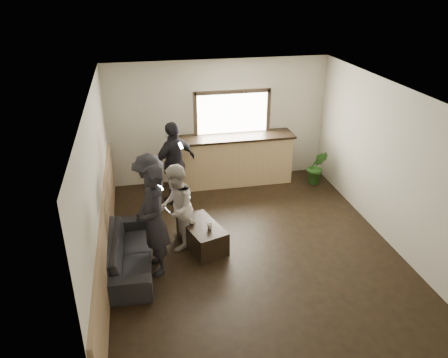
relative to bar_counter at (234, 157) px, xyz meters
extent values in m
cube|color=black|center=(-0.30, -2.70, -0.64)|extent=(5.00, 6.00, 0.01)
cube|color=silver|center=(-0.30, -2.70, 2.16)|extent=(5.00, 6.00, 0.01)
cube|color=beige|center=(-0.30, 0.30, 0.76)|extent=(5.00, 0.01, 2.80)
cube|color=beige|center=(-0.30, -5.70, 0.76)|extent=(5.00, 0.01, 2.80)
cube|color=beige|center=(-2.80, -2.70, 0.76)|extent=(0.01, 6.00, 2.80)
cube|color=beige|center=(2.20, -2.70, 0.76)|extent=(0.01, 6.00, 2.80)
cube|color=#967554|center=(-2.77, -2.70, -0.09)|extent=(0.06, 5.90, 1.10)
cube|color=tan|center=(0.00, -0.02, -0.09)|extent=(2.60, 0.60, 1.10)
cube|color=black|center=(0.00, -0.02, 0.48)|extent=(2.70, 0.68, 0.05)
cube|color=white|center=(0.00, 0.26, 0.96)|extent=(1.60, 0.06, 0.90)
cube|color=#3F3326|center=(0.00, 0.23, 1.45)|extent=(1.72, 0.08, 0.08)
cube|color=#3F3326|center=(-0.84, 0.23, 0.96)|extent=(0.08, 0.08, 1.06)
cube|color=#3F3326|center=(0.84, 0.23, 0.96)|extent=(0.08, 0.08, 1.06)
imported|color=black|center=(-2.45, -2.83, -0.35)|extent=(0.86, 2.02, 0.58)
cube|color=black|center=(-1.15, -2.49, -0.42)|extent=(0.84, 1.12, 0.44)
imported|color=silver|center=(-1.31, -2.39, -0.15)|extent=(0.15, 0.15, 0.09)
imported|color=silver|center=(-1.04, -2.63, -0.15)|extent=(0.12, 0.12, 0.10)
imported|color=#2D6623|center=(1.85, -0.46, -0.23)|extent=(0.54, 0.48, 0.83)
imported|color=black|center=(-1.98, -2.99, 0.29)|extent=(0.58, 0.76, 1.86)
cube|color=black|center=(-1.77, -2.94, 0.45)|extent=(0.10, 0.09, 0.12)
cube|color=silver|center=(-1.77, -2.95, 0.45)|extent=(0.09, 0.08, 0.11)
imported|color=beige|center=(-1.58, -2.37, 0.14)|extent=(0.71, 0.85, 1.56)
cube|color=black|center=(-1.36, -2.41, 0.38)|extent=(0.10, 0.09, 0.12)
cube|color=silver|center=(-1.36, -2.41, 0.39)|extent=(0.09, 0.08, 0.11)
imported|color=black|center=(-2.00, -1.85, 0.16)|extent=(0.98, 1.19, 1.60)
cube|color=black|center=(-1.80, -1.95, 0.36)|extent=(0.11, 0.10, 0.12)
cube|color=silver|center=(-1.80, -1.96, 0.36)|extent=(0.10, 0.09, 0.11)
imported|color=black|center=(-1.43, -0.69, 0.25)|extent=(1.11, 0.95, 1.79)
cube|color=black|center=(-1.30, -0.87, 0.70)|extent=(0.11, 0.12, 0.12)
cube|color=silver|center=(-1.30, -0.88, 0.70)|extent=(0.10, 0.10, 0.11)
camera|label=1|loc=(-2.10, -9.02, 3.85)|focal=35.00mm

